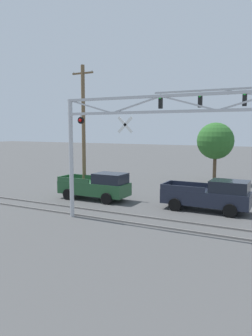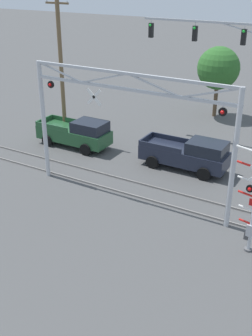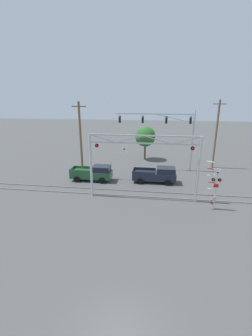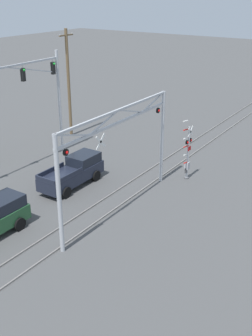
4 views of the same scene
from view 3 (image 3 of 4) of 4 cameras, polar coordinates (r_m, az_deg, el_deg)
The scene contains 10 objects.
rail_track_near at distance 24.47m, azimuth 4.17°, elevation -7.29°, with size 80.00×0.08×0.10m, color gray.
rail_track_far at distance 25.77m, azimuth 4.40°, elevation -5.96°, with size 80.00×0.08×0.10m, color gray.
crossing_gantry at distance 22.67m, azimuth 4.34°, elevation 2.79°, with size 11.21×0.28×6.78m.
crossing_signal_mast at distance 22.77m, azimuth 21.55°, elevation -5.22°, with size 1.49×0.35×4.80m.
traffic_signal_span at distance 32.70m, azimuth 11.79°, elevation 9.78°, with size 11.02×0.39×8.67m.
pickup_truck_lead at distance 28.41m, azimuth 7.73°, elevation -1.71°, with size 5.39×2.11×2.02m.
pickup_truck_following at distance 29.09m, azimuth -8.28°, elevation -1.27°, with size 5.24×2.11×2.02m.
utility_pole_left at distance 29.46m, azimuth -11.42°, elevation 6.95°, with size 1.80×0.28×9.83m.
utility_pole_right at distance 35.78m, azimuth 21.90°, elevation 8.01°, with size 1.80×0.28×9.99m.
background_tree_beyond_span at distance 38.27m, azimuth 4.91°, elevation 7.98°, with size 3.42×3.42×5.72m.
Camera 3 is at (1.33, -7.14, 10.31)m, focal length 24.00 mm.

